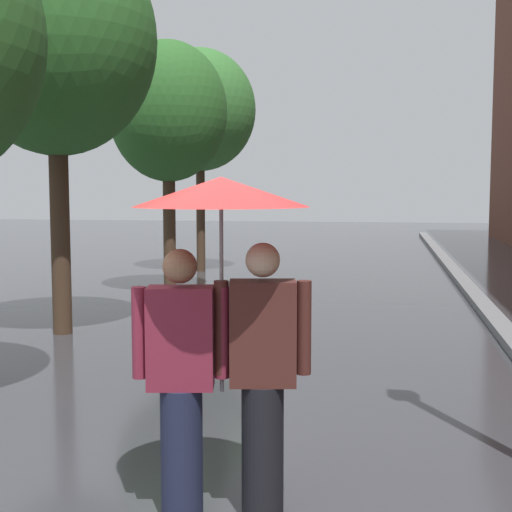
{
  "coord_description": "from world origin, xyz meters",
  "views": [
    {
      "loc": [
        1.51,
        -3.94,
        2.04
      ],
      "look_at": [
        0.22,
        3.17,
        1.35
      ],
      "focal_mm": 49.5,
      "sensor_mm": 36.0,
      "label": 1
    }
  ],
  "objects_px": {
    "street_tree_2": "(168,113)",
    "street_tree_3": "(200,111)",
    "street_tree_1": "(55,40)",
    "couple_under_umbrella": "(222,299)"
  },
  "relations": [
    {
      "from": "street_tree_2",
      "to": "street_tree_3",
      "type": "relative_size",
      "value": 0.9
    },
    {
      "from": "street_tree_2",
      "to": "street_tree_3",
      "type": "height_order",
      "value": "street_tree_3"
    },
    {
      "from": "street_tree_1",
      "to": "couple_under_umbrella",
      "type": "height_order",
      "value": "street_tree_1"
    },
    {
      "from": "street_tree_1",
      "to": "couple_under_umbrella",
      "type": "distance_m",
      "value": 6.73
    },
    {
      "from": "street_tree_3",
      "to": "street_tree_1",
      "type": "bearing_deg",
      "value": -89.93
    },
    {
      "from": "street_tree_1",
      "to": "street_tree_3",
      "type": "height_order",
      "value": "street_tree_1"
    },
    {
      "from": "street_tree_1",
      "to": "street_tree_3",
      "type": "bearing_deg",
      "value": 90.07
    },
    {
      "from": "street_tree_1",
      "to": "street_tree_2",
      "type": "distance_m",
      "value": 4.13
    },
    {
      "from": "couple_under_umbrella",
      "to": "street_tree_3",
      "type": "bearing_deg",
      "value": 105.33
    },
    {
      "from": "street_tree_1",
      "to": "street_tree_3",
      "type": "relative_size",
      "value": 1.04
    }
  ]
}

